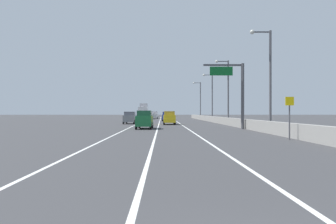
{
  "coord_description": "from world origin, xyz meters",
  "views": [
    {
      "loc": [
        -1.44,
        -2.87,
        1.94
      ],
      "look_at": [
        -0.42,
        53.8,
        1.94
      ],
      "focal_mm": 33.92,
      "sensor_mm": 36.0,
      "label": 1
    }
  ],
  "objects": [
    {
      "name": "ground_plane",
      "position": [
        0.0,
        64.0,
        0.0
      ],
      "size": [
        320.0,
        320.0,
        0.0
      ],
      "primitive_type": "plane",
      "color": "#38383A"
    },
    {
      "name": "lane_stripe_left",
      "position": [
        -5.5,
        55.0,
        0.0
      ],
      "size": [
        0.16,
        130.0,
        0.0
      ],
      "primitive_type": "cube",
      "color": "silver",
      "rests_on": "ground_plane"
    },
    {
      "name": "lane_stripe_center",
      "position": [
        -2.0,
        55.0,
        0.0
      ],
      "size": [
        0.16,
        130.0,
        0.0
      ],
      "primitive_type": "cube",
      "color": "silver",
      "rests_on": "ground_plane"
    },
    {
      "name": "lane_stripe_right",
      "position": [
        1.5,
        55.0,
        0.0
      ],
      "size": [
        0.16,
        130.0,
        0.0
      ],
      "primitive_type": "cube",
      "color": "silver",
      "rests_on": "ground_plane"
    },
    {
      "name": "jersey_barrier_right",
      "position": [
        8.34,
        40.0,
        0.55
      ],
      "size": [
        0.6,
        120.0,
        1.1
      ],
      "primitive_type": "cube",
      "color": "gray",
      "rests_on": "ground_plane"
    },
    {
      "name": "overhead_sign_gantry",
      "position": [
        7.0,
        33.13,
        4.73
      ],
      "size": [
        4.68,
        0.36,
        7.5
      ],
      "color": "#47474C",
      "rests_on": "ground_plane"
    },
    {
      "name": "speed_advisory_sign",
      "position": [
        7.44,
        19.07,
        1.76
      ],
      "size": [
        0.6,
        0.11,
        3.0
      ],
      "color": "#4C4C51",
      "rests_on": "ground_plane"
    },
    {
      "name": "lamp_post_right_second",
      "position": [
        8.97,
        28.2,
        5.78
      ],
      "size": [
        2.14,
        0.44,
        10.05
      ],
      "color": "#4C4C51",
      "rests_on": "ground_plane"
    },
    {
      "name": "lamp_post_right_third",
      "position": [
        8.58,
        46.35,
        5.78
      ],
      "size": [
        2.14,
        0.44,
        10.05
      ],
      "color": "#4C4C51",
      "rests_on": "ground_plane"
    },
    {
      "name": "lamp_post_right_fourth",
      "position": [
        8.95,
        64.5,
        5.78
      ],
      "size": [
        2.14,
        0.44,
        10.05
      ],
      "color": "#4C4C51",
      "rests_on": "ground_plane"
    },
    {
      "name": "lamp_post_right_fifth",
      "position": [
        8.62,
        82.65,
        5.78
      ],
      "size": [
        2.14,
        0.44,
        10.05
      ],
      "color": "#4C4C51",
      "rests_on": "ground_plane"
    },
    {
      "name": "car_white_0",
      "position": [
        -3.71,
        91.63,
        1.06
      ],
      "size": [
        1.96,
        4.22,
        2.13
      ],
      "color": "white",
      "rests_on": "ground_plane"
    },
    {
      "name": "car_green_1",
      "position": [
        -3.49,
        33.78,
        1.05
      ],
      "size": [
        1.88,
        4.73,
        2.11
      ],
      "color": "#196033",
      "rests_on": "ground_plane"
    },
    {
      "name": "car_blue_2",
      "position": [
        -0.55,
        65.25,
        0.99
      ],
      "size": [
        1.95,
        4.3,
        1.99
      ],
      "color": "#1E389E",
      "rests_on": "ground_plane"
    },
    {
      "name": "car_gray_3",
      "position": [
        -6.74,
        49.29,
        0.99
      ],
      "size": [
        1.98,
        4.46,
        2.0
      ],
      "color": "slate",
      "rests_on": "ground_plane"
    },
    {
      "name": "car_yellow_4",
      "position": [
        -0.36,
        46.17,
        1.03
      ],
      "size": [
        1.88,
        4.48,
        2.06
      ],
      "color": "gold",
      "rests_on": "ground_plane"
    },
    {
      "name": "box_truck",
      "position": [
        -6.72,
        85.29,
        2.01
      ],
      "size": [
        2.56,
        8.63,
        4.38
      ],
      "color": "silver",
      "rests_on": "ground_plane"
    }
  ]
}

